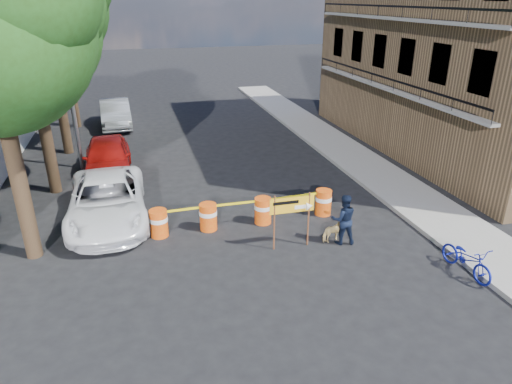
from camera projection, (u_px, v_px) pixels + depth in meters
ground at (275, 258)px, 13.34m from camera, size 120.00×120.00×0.00m
sidewalk_east at (368, 168)px, 20.13m from camera, size 2.40×40.00×0.15m
apartment_building at (474, 21)px, 20.96m from camera, size 8.00×16.00×12.00m
tree_mid_a at (28, 29)px, 15.53m from camera, size 5.25×5.00×8.68m
tree_mid_b at (46, 4)px, 19.68m from camera, size 5.67×5.40×9.62m
tree_far at (61, 13)px, 24.31m from camera, size 5.04×4.80×8.84m
streetlamp at (68, 67)px, 18.58m from camera, size 1.25×0.18×8.00m
barrel_far_left at (159, 223)px, 14.38m from camera, size 0.58×0.58×0.90m
barrel_mid_left at (208, 216)px, 14.80m from camera, size 0.58×0.58×0.90m
barrel_mid_right at (263, 210)px, 15.23m from camera, size 0.58×0.58×0.90m
barrel_far_right at (323, 202)px, 15.84m from camera, size 0.58×0.58×0.90m
detour_sign at (297, 209)px, 13.45m from camera, size 1.37×0.26×1.76m
pedestrian at (343, 219)px, 13.85m from camera, size 0.89×0.75×1.61m
bicycle at (470, 245)px, 12.26m from camera, size 0.71×0.99×1.76m
dog at (334, 232)px, 14.13m from camera, size 0.83×0.60×0.64m
suv_white at (107, 200)px, 15.27m from camera, size 2.52×5.41×1.50m
sedan_red at (108, 157)px, 19.17m from camera, size 1.99×4.76×1.61m
sedan_silver at (116, 113)px, 26.54m from camera, size 1.82×4.70×1.53m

